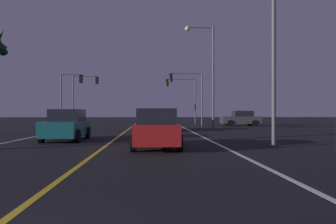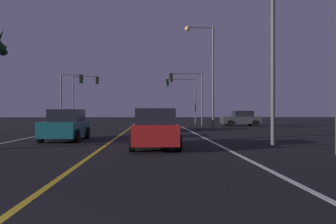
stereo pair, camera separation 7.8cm
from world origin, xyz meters
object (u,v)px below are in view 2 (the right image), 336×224
(traffic_light_far_left, at_px, (85,89))
(street_lamp_right_far, at_px, (207,65))
(car_crossing_side, at_px, (241,119))
(traffic_light_near_left, at_px, (71,88))
(car_oncoming, at_px, (66,125))
(car_lead_same_lane, at_px, (155,129))
(street_lamp_right_near, at_px, (260,31))
(car_ahead_far, at_px, (161,121))
(traffic_light_near_right, at_px, (186,87))
(traffic_light_far_right, at_px, (181,90))

(traffic_light_far_left, relative_size, street_lamp_right_far, 0.67)
(car_crossing_side, xyz_separation_m, traffic_light_near_left, (-18.57, -0.85, 3.29))
(car_oncoming, height_order, street_lamp_right_far, street_lamp_right_far)
(car_lead_same_lane, distance_m, car_oncoming, 6.35)
(car_crossing_side, xyz_separation_m, street_lamp_right_near, (-5.27, -22.57, 4.25))
(car_crossing_side, bearing_deg, traffic_light_near_left, 2.61)
(car_crossing_side, relative_size, traffic_light_near_left, 0.77)
(traffic_light_near_left, height_order, street_lamp_right_far, street_lamp_right_far)
(car_ahead_far, distance_m, street_lamp_right_near, 14.63)
(car_crossing_side, relative_size, street_lamp_right_far, 0.48)
(traffic_light_near_right, relative_size, street_lamp_right_near, 0.73)
(street_lamp_right_near, bearing_deg, car_crossing_side, -103.14)
(street_lamp_right_far, bearing_deg, car_oncoming, 47.09)
(traffic_light_near_right, xyz_separation_m, traffic_light_near_left, (-12.34, -0.00, -0.19))
(car_lead_same_lane, bearing_deg, street_lamp_right_near, -90.06)
(traffic_light_far_right, height_order, traffic_light_far_left, traffic_light_far_left)
(street_lamp_right_far, bearing_deg, traffic_light_near_right, -82.34)
(street_lamp_right_near, bearing_deg, traffic_light_far_left, -64.58)
(car_crossing_side, height_order, car_lead_same_lane, same)
(traffic_light_near_right, height_order, traffic_light_far_right, traffic_light_near_right)
(street_lamp_right_near, bearing_deg, car_oncoming, -23.83)
(traffic_light_near_right, distance_m, traffic_light_far_left, 13.18)
(car_crossing_side, xyz_separation_m, car_oncoming, (-14.64, -18.44, 0.00))
(car_ahead_far, bearing_deg, car_lead_same_lane, 177.56)
(car_oncoming, relative_size, traffic_light_near_right, 0.74)
(car_oncoming, relative_size, street_lamp_right_far, 0.48)
(car_lead_same_lane, distance_m, traffic_light_near_left, 23.65)
(car_lead_same_lane, height_order, street_lamp_right_near, street_lamp_right_near)
(traffic_light_near_left, height_order, street_lamp_right_near, street_lamp_right_near)
(car_crossing_side, bearing_deg, street_lamp_right_near, 76.86)
(street_lamp_right_far, bearing_deg, car_crossing_side, -122.15)
(car_oncoming, bearing_deg, car_lead_same_lane, 49.44)
(car_oncoming, relative_size, street_lamp_right_near, 0.54)
(traffic_light_near_left, height_order, traffic_light_far_left, traffic_light_far_left)
(street_lamp_right_near, bearing_deg, car_ahead_far, -73.53)
(car_ahead_far, bearing_deg, traffic_light_near_left, 48.34)
(car_lead_same_lane, xyz_separation_m, traffic_light_far_left, (-8.40, 27.22, 3.60))
(street_lamp_right_far, bearing_deg, street_lamp_right_near, 89.83)
(car_crossing_side, relative_size, car_lead_same_lane, 1.00)
(car_oncoming, bearing_deg, traffic_light_far_left, -171.20)
(traffic_light_near_right, height_order, traffic_light_near_left, traffic_light_near_right)
(car_ahead_far, bearing_deg, car_crossing_side, -45.26)
(traffic_light_far_left, bearing_deg, car_lead_same_lane, -72.85)
(car_lead_same_lane, relative_size, traffic_light_near_left, 0.77)
(car_crossing_side, xyz_separation_m, car_lead_same_lane, (-9.81, -22.57, 0.00))
(traffic_light_far_left, xyz_separation_m, street_lamp_right_far, (12.98, -12.97, 1.23))
(traffic_light_far_left, xyz_separation_m, street_lamp_right_near, (12.94, -27.23, 0.65))
(street_lamp_right_far, bearing_deg, traffic_light_far_right, -85.22)
(traffic_light_near_left, bearing_deg, car_crossing_side, 2.61)
(car_lead_same_lane, height_order, traffic_light_near_left, traffic_light_near_left)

